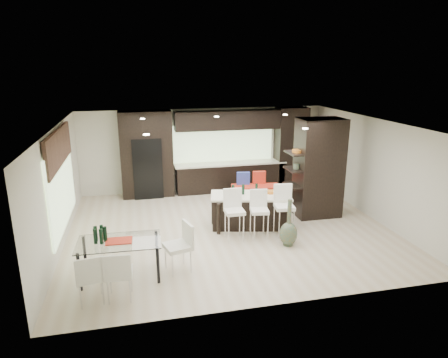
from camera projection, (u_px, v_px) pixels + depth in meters
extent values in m
plane|color=beige|center=(229.00, 228.00, 10.29)|extent=(8.00, 8.00, 0.00)
cube|color=beige|center=(205.00, 150.00, 13.19)|extent=(8.00, 0.02, 2.70)
cube|color=beige|center=(58.00, 188.00, 9.06)|extent=(0.02, 7.00, 2.70)
cube|color=beige|center=(373.00, 169.00, 10.76)|extent=(0.02, 7.00, 2.70)
cube|color=white|center=(230.00, 124.00, 9.54)|extent=(8.00, 7.00, 0.02)
cube|color=#B2D199|center=(62.00, 186.00, 9.26)|extent=(0.04, 3.20, 1.90)
cube|color=#B2D199|center=(223.00, 143.00, 13.23)|extent=(3.40, 0.04, 1.20)
cube|color=brown|center=(59.00, 148.00, 9.01)|extent=(0.08, 3.00, 0.80)
cube|color=white|center=(227.00, 123.00, 9.78)|extent=(4.00, 3.00, 0.02)
cube|color=black|center=(221.00, 151.00, 12.99)|extent=(6.80, 0.68, 2.70)
cube|color=black|center=(147.00, 167.00, 12.54)|extent=(0.90, 0.68, 1.90)
cube|color=black|center=(319.00, 168.00, 10.84)|extent=(1.20, 0.80, 2.70)
cube|color=black|center=(250.00, 210.00, 10.33)|extent=(2.17, 1.29, 0.84)
cube|color=white|center=(234.00, 220.00, 9.46)|extent=(0.44, 0.44, 1.00)
cube|color=white|center=(259.00, 219.00, 9.61)|extent=(0.48, 0.48, 0.95)
cube|color=white|center=(284.00, 216.00, 9.72)|extent=(0.50, 0.50, 1.02)
cube|color=black|center=(255.00, 194.00, 12.06)|extent=(1.51, 0.75, 0.56)
cube|color=white|center=(120.00, 259.00, 7.83)|extent=(1.62, 0.95, 0.77)
cube|color=white|center=(119.00, 276.00, 7.09)|extent=(0.50, 0.50, 0.88)
cube|color=white|center=(90.00, 279.00, 6.99)|extent=(0.54, 0.54, 0.87)
cube|color=white|center=(178.00, 250.00, 8.04)|extent=(0.62, 0.62, 0.93)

